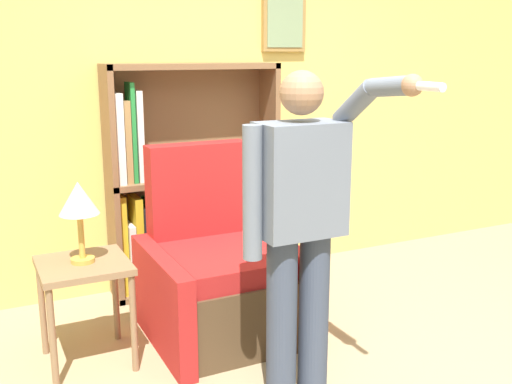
% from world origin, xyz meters
% --- Properties ---
extents(wall_back, '(8.00, 0.11, 2.80)m').
position_xyz_m(wall_back, '(0.00, 2.03, 1.40)').
color(wall_back, '#E0C160').
rests_on(wall_back, ground_plane).
extents(bookcase, '(1.23, 0.28, 1.61)m').
position_xyz_m(bookcase, '(-0.35, 1.87, 0.76)').
color(bookcase, brown).
rests_on(bookcase, ground_plane).
extents(armchair, '(0.84, 0.89, 1.13)m').
position_xyz_m(armchair, '(-0.36, 1.08, 0.35)').
color(armchair, '#4C3823').
rests_on(armchair, ground_plane).
extents(person_standing, '(0.55, 0.78, 1.60)m').
position_xyz_m(person_standing, '(-0.27, 0.26, 0.91)').
color(person_standing, '#384256').
rests_on(person_standing, ground_plane).
extents(side_table, '(0.47, 0.47, 0.58)m').
position_xyz_m(side_table, '(-1.15, 1.05, 0.49)').
color(side_table, '#846647').
rests_on(side_table, ground_plane).
extents(table_lamp, '(0.21, 0.21, 0.44)m').
position_xyz_m(table_lamp, '(-1.15, 1.05, 0.92)').
color(table_lamp, gold).
rests_on(table_lamp, side_table).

